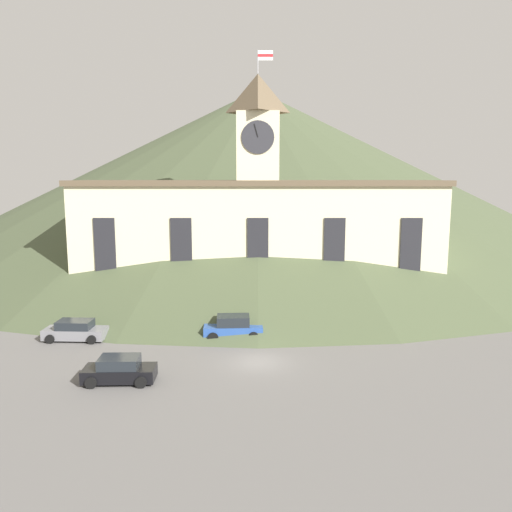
{
  "coord_description": "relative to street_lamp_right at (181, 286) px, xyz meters",
  "views": [
    {
      "loc": [
        -0.19,
        -36.37,
        13.98
      ],
      "look_at": [
        0.0,
        6.64,
        7.19
      ],
      "focal_mm": 35.0,
      "sensor_mm": 36.0,
      "label": 1
    }
  ],
  "objects": [
    {
      "name": "car_gray_pickup",
      "position": [
        -8.32,
        -7.53,
        -2.32
      ],
      "size": [
        5.38,
        2.54,
        1.75
      ],
      "rotation": [
        0.0,
        0.0,
        3.1
      ],
      "color": "slate",
      "rests_on": "ground"
    },
    {
      "name": "street_lamp_left",
      "position": [
        15.35,
        0.0,
        0.14
      ],
      "size": [
        1.26,
        0.36,
        4.43
      ],
      "color": "black",
      "rests_on": "ground"
    },
    {
      "name": "ground_plane",
      "position": [
        7.57,
        -12.9,
        -3.13
      ],
      "size": [
        160.0,
        160.0,
        0.0
      ],
      "primitive_type": "plane",
      "color": "#605E5B"
    },
    {
      "name": "pedestrian",
      "position": [
        -1.19,
        -3.36,
        -2.22
      ],
      "size": [
        0.42,
        0.42,
        1.67
      ],
      "rotation": [
        0.0,
        0.0,
        1.38
      ],
      "color": "#282D3D",
      "rests_on": "ground"
    },
    {
      "name": "street_lamp_right",
      "position": [
        0.0,
        0.0,
        0.0
      ],
      "size": [
        1.26,
        0.36,
        4.22
      ],
      "color": "black",
      "rests_on": "ground"
    },
    {
      "name": "civic_building",
      "position": [
        7.57,
        6.07,
        4.39
      ],
      "size": [
        40.27,
        8.76,
        27.29
      ],
      "color": "beige",
      "rests_on": "ground"
    },
    {
      "name": "banner_fence",
      "position": [
        7.57,
        -0.87,
        -2.12
      ],
      "size": [
        41.63,
        0.12,
        2.02
      ],
      "color": "red",
      "rests_on": "ground"
    },
    {
      "name": "hillside_backdrop",
      "position": [
        7.57,
        52.58,
        12.35
      ],
      "size": [
        124.76,
        124.76,
        30.97
      ],
      "primitive_type": "cone",
      "color": "#424C33",
      "rests_on": "ground"
    },
    {
      "name": "car_black_suv",
      "position": [
        -2.03,
        -16.58,
        -2.3
      ],
      "size": [
        4.95,
        2.47,
        1.8
      ],
      "rotation": [
        0.0,
        0.0,
        0.03
      ],
      "color": "black",
      "rests_on": "ground"
    },
    {
      "name": "car_blue_van",
      "position": [
        5.39,
        -7.27,
        -2.17
      ],
      "size": [
        5.19,
        2.57,
        2.1
      ],
      "rotation": [
        0.0,
        0.0,
        3.19
      ],
      "color": "#284C99",
      "rests_on": "ground"
    }
  ]
}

